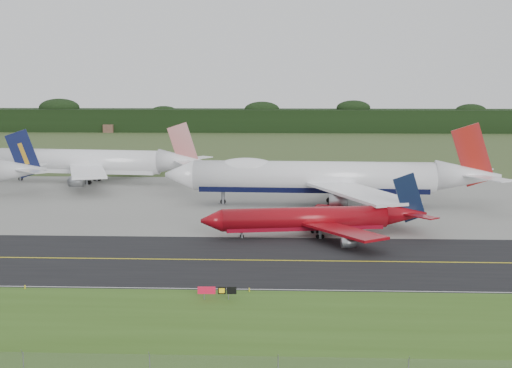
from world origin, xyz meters
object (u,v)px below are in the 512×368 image
(jet_ba_747, at_px, (325,177))
(taxiway_sign, at_px, (217,291))
(jet_red_737, at_px, (317,219))
(jet_star_tail, at_px, (91,162))

(jet_ba_747, height_order, taxiway_sign, jet_ba_747)
(jet_red_737, xyz_separation_m, taxiway_sign, (-14.22, -37.85, -1.91))
(jet_red_737, relative_size, jet_star_tail, 0.65)
(jet_red_737, bearing_deg, taxiway_sign, -110.59)
(jet_ba_747, xyz_separation_m, jet_red_737, (-3.08, -31.06, -3.24))
(jet_ba_747, relative_size, jet_red_737, 1.80)
(jet_red_737, height_order, jet_star_tail, jet_star_tail)
(taxiway_sign, bearing_deg, jet_ba_747, 75.90)
(jet_red_737, height_order, taxiway_sign, jet_red_737)
(jet_star_tail, height_order, taxiway_sign, jet_star_tail)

